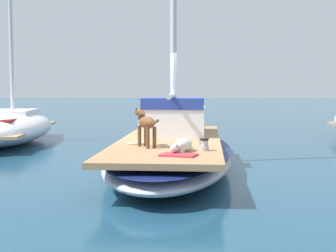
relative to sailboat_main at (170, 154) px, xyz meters
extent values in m
plane|color=navy|center=(0.00, 0.00, -0.34)|extent=(120.00, 120.00, 0.00)
ellipsoid|color=#B2B7C1|center=(0.00, 0.00, -0.06)|extent=(2.71, 7.27, 0.56)
ellipsoid|color=navy|center=(0.00, 0.00, 0.12)|extent=(2.72, 7.31, 0.08)
cube|color=#A37A51|center=(0.00, 0.00, 0.27)|extent=(2.24, 6.68, 0.10)
cylinder|color=silver|center=(0.03, -0.20, 1.22)|extent=(0.10, 2.20, 0.10)
cube|color=silver|center=(0.03, 1.20, 0.62)|extent=(1.46, 2.24, 0.60)
cube|color=navy|center=(0.03, 0.43, 1.04)|extent=(1.35, 0.74, 0.24)
ellipsoid|color=silver|center=(0.30, -2.00, 0.43)|extent=(0.45, 0.65, 0.22)
ellipsoid|color=silver|center=(0.17, -2.35, 0.42)|extent=(0.19, 0.23, 0.13)
cone|color=#504E4A|center=(0.21, -2.36, 0.48)|extent=(0.05, 0.05, 0.05)
cone|color=#504E4A|center=(0.13, -2.33, 0.48)|extent=(0.05, 0.05, 0.05)
cylinder|color=silver|center=(0.28, -2.22, 0.35)|extent=(0.11, 0.19, 0.06)
cylinder|color=silver|center=(0.17, -2.17, 0.35)|extent=(0.11, 0.19, 0.06)
cylinder|color=silver|center=(0.43, -1.63, 0.35)|extent=(0.10, 0.18, 0.04)
ellipsoid|color=brown|center=(-0.36, -1.42, 0.77)|extent=(0.45, 0.56, 0.22)
cylinder|color=brown|center=(-0.51, -1.29, 0.51)|extent=(0.07, 0.07, 0.38)
cylinder|color=brown|center=(-0.39, -1.23, 0.51)|extent=(0.07, 0.07, 0.38)
cylinder|color=brown|center=(-0.33, -1.61, 0.51)|extent=(0.07, 0.07, 0.38)
cylinder|color=brown|center=(-0.21, -1.54, 0.51)|extent=(0.07, 0.07, 0.38)
cylinder|color=brown|center=(-0.48, -1.22, 0.88)|extent=(0.19, 0.22, 0.19)
ellipsoid|color=brown|center=(-0.54, -1.11, 0.94)|extent=(0.22, 0.26, 0.13)
cone|color=black|center=(-0.58, -1.14, 1.00)|extent=(0.05, 0.05, 0.06)
cone|color=black|center=(-0.50, -1.09, 1.00)|extent=(0.05, 0.05, 0.06)
torus|color=black|center=(-0.48, -1.22, 0.88)|extent=(0.18, 0.17, 0.10)
cylinder|color=brown|center=(-0.18, -1.73, 0.80)|extent=(0.15, 0.21, 0.12)
cylinder|color=#B7B7BC|center=(0.66, -1.84, 0.36)|extent=(0.16, 0.16, 0.08)
cylinder|color=#B7B7BC|center=(0.66, -1.84, 0.45)|extent=(0.13, 0.13, 0.10)
cylinder|color=black|center=(0.66, -1.84, 0.52)|extent=(0.15, 0.15, 0.03)
torus|color=beige|center=(-0.59, -0.98, 0.35)|extent=(0.32, 0.32, 0.04)
cube|color=#C6333D|center=(0.24, -2.49, 0.34)|extent=(0.64, 0.50, 0.03)
ellipsoid|color=white|center=(-5.15, 4.40, 0.14)|extent=(2.96, 6.23, 0.96)
cube|color=tan|center=(-5.15, 4.40, 0.11)|extent=(2.43, 5.58, 0.08)
cube|color=silver|center=(-5.19, 4.85, 0.41)|extent=(1.48, 1.93, 0.52)
cylinder|color=silver|center=(-5.21, 5.00, 3.96)|extent=(0.12, 0.12, 7.70)
camera|label=1|loc=(0.47, -10.19, 1.43)|focal=52.59mm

